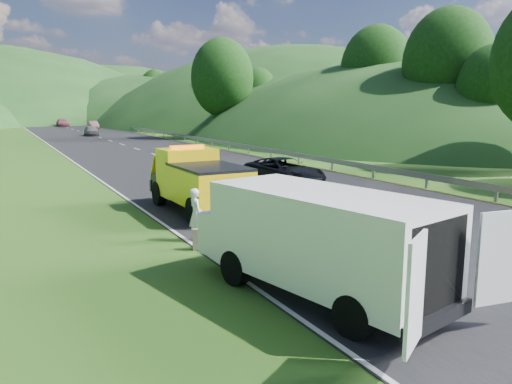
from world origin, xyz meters
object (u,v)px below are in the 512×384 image
tow_truck (198,181)px  suitcase (199,239)px  woman (196,241)px  child (270,239)px  worker (437,297)px  passing_suv (284,184)px  spare_tire (437,313)px  white_van (317,237)px

tow_truck → suitcase: bearing=-111.6°
woman → child: 2.32m
woman → worker: bearing=-155.6°
worker → passing_suv: size_ratio=0.38×
suitcase → spare_tire: size_ratio=0.97×
child → worker: 6.00m
spare_tire → passing_suv: (5.75, 15.69, 0.00)m
white_van → spare_tire: bearing=-61.0°
child → spare_tire: 6.55m
child → suitcase: size_ratio=1.50×
tow_truck → woman: 4.49m
worker → passing_suv: bearing=81.0°
tow_truck → suitcase: tow_truck is taller
woman → passing_suv: woman is taller
white_van → passing_suv: size_ratio=1.42×
white_van → woman: white_van is taller
spare_tire → white_van: bearing=130.7°
tow_truck → spare_tire: tow_truck is taller
woman → worker: size_ratio=0.87×
suitcase → spare_tire: suitcase is taller
worker → suitcase: worker is taller
woman → spare_tire: woman is taller
tow_truck → child: tow_truck is taller
worker → spare_tire: (-0.68, -0.61, 0.00)m
tow_truck → passing_suv: bearing=32.2°
suitcase → spare_tire: bearing=-67.8°
child → spare_tire: (0.26, -6.54, 0.00)m
child → spare_tire: child is taller
woman → white_van: bearing=-172.3°
worker → spare_tire: size_ratio=2.94×
worker → spare_tire: bearing=-128.2°
woman → child: (2.12, -0.93, 0.00)m
worker → passing_suv: worker is taller
worker → woman: bearing=123.7°
white_van → suitcase: (-0.99, 4.59, -1.04)m
worker → suitcase: 6.80m
tow_truck → white_van: tow_truck is taller
white_van → spare_tire: size_ratio=11.07×
white_van → spare_tire: white_van is taller
tow_truck → worker: tow_truck is taller
tow_truck → spare_tire: size_ratio=9.28×
woman → passing_suv: 11.56m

